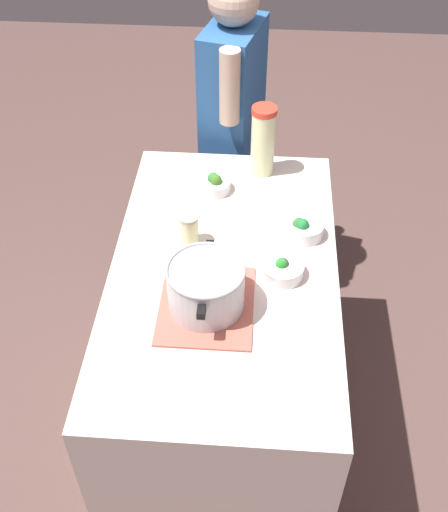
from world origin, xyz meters
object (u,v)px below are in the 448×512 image
Objects in this scene: cooking_pot at (206,286)px; broccoli_bowl_back at (304,229)px; broccoli_bowl_front at (215,184)px; broccoli_bowl_center at (283,269)px; lemonade_pitcher at (263,140)px; mason_jar at (189,229)px; person_cook at (232,136)px.

broccoli_bowl_back is at bearing -41.01° from cooking_pot.
broccoli_bowl_center is (-0.43, -0.26, -0.00)m from broccoli_bowl_front.
broccoli_bowl_front is at bearing 128.17° from lemonade_pitcher.
cooking_pot is 2.26× the size of broccoli_bowl_center.
cooking_pot is at bearing -163.64° from mason_jar.
broccoli_bowl_center is (0.15, -0.23, -0.06)m from cooking_pot.
lemonade_pitcher is 0.18× the size of person_cook.
cooking_pot is 1.11× the size of lemonade_pitcher.
mason_jar is 1.00× the size of broccoli_bowl_front.
broccoli_bowl_center is at bearing -166.73° from person_cook.
person_cook is at bearing 21.80° from broccoli_bowl_back.
mason_jar reaches higher than broccoli_bowl_center.
person_cook is (0.50, -0.04, -0.11)m from broccoli_bowl_front.
lemonade_pitcher is at bearing -159.43° from person_cook.
person_cook is (1.08, -0.01, -0.17)m from cooking_pot.
mason_jar is (-0.43, 0.23, -0.08)m from lemonade_pitcher.
broccoli_bowl_back is (0.06, -0.39, -0.03)m from mason_jar.
lemonade_pitcher is 2.38× the size of broccoli_bowl_front.
broccoli_bowl_back is at bearing -80.62° from mason_jar.
broccoli_bowl_front is 0.51m from person_cook.
broccoli_bowl_center is 0.09× the size of person_cook.
lemonade_pitcher reaches higher than cooking_pot.
person_cook is (0.80, -0.10, -0.14)m from mason_jar.
broccoli_bowl_center is 1.09× the size of broccoli_bowl_back.
mason_jar is 0.86× the size of broccoli_bowl_center.
cooking_pot is 0.20× the size of person_cook.
person_cook is (0.73, 0.29, -0.11)m from broccoli_bowl_back.
broccoli_bowl_front is (-0.14, 0.17, -0.11)m from lemonade_pitcher.
broccoli_bowl_front is (0.59, 0.02, -0.06)m from cooking_pot.
lemonade_pitcher is at bearing -28.42° from mason_jar.
broccoli_bowl_front is at bearing 175.93° from person_cook.
mason_jar is 0.81m from person_cook.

